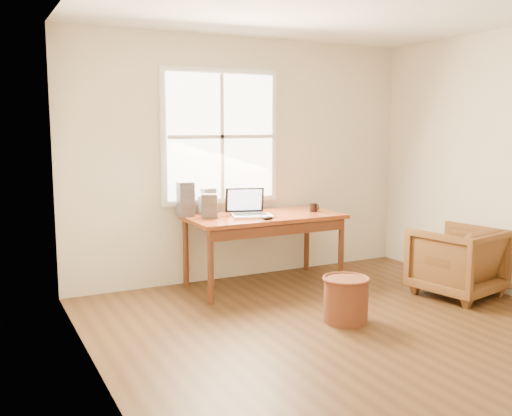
# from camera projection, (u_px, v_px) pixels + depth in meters

# --- Properties ---
(room_shell) EXTENTS (4.04, 4.54, 2.64)m
(room_shell) POSITION_uv_depth(u_px,v_px,m) (361.00, 171.00, 4.36)
(room_shell) COLOR #4F331B
(room_shell) RESTS_ON ground
(desk) EXTENTS (1.60, 0.80, 0.04)m
(desk) POSITION_uv_depth(u_px,v_px,m) (264.00, 217.00, 5.90)
(desk) COLOR brown
(desk) RESTS_ON room_shell
(armchair) EXTENTS (0.87, 0.89, 0.69)m
(armchair) POSITION_uv_depth(u_px,v_px,m) (457.00, 261.00, 5.61)
(armchair) COLOR brown
(armchair) RESTS_ON room_shell
(wicker_stool) EXTENTS (0.47, 0.47, 0.38)m
(wicker_stool) POSITION_uv_depth(u_px,v_px,m) (346.00, 300.00, 4.86)
(wicker_stool) COLOR brown
(wicker_stool) RESTS_ON room_shell
(laptop) EXTENTS (0.51, 0.52, 0.30)m
(laptop) POSITION_uv_depth(u_px,v_px,m) (252.00, 202.00, 5.75)
(laptop) COLOR silver
(laptop) RESTS_ON desk
(mouse) EXTENTS (0.12, 0.09, 0.04)m
(mouse) POSITION_uv_depth(u_px,v_px,m) (267.00, 218.00, 5.59)
(mouse) COLOR black
(mouse) RESTS_ON desk
(coffee_mug) EXTENTS (0.10, 0.10, 0.09)m
(coffee_mug) POSITION_uv_depth(u_px,v_px,m) (314.00, 208.00, 6.10)
(coffee_mug) COLOR black
(coffee_mug) RESTS_ON desk
(cd_stack_a) EXTENTS (0.14, 0.13, 0.27)m
(cd_stack_a) POSITION_uv_depth(u_px,v_px,m) (208.00, 201.00, 5.97)
(cd_stack_a) COLOR #ACB2B7
(cd_stack_a) RESTS_ON desk
(cd_stack_b) EXTENTS (0.19, 0.18, 0.24)m
(cd_stack_b) POSITION_uv_depth(u_px,v_px,m) (209.00, 206.00, 5.69)
(cd_stack_b) COLOR #242328
(cd_stack_b) RESTS_ON desk
(cd_stack_c) EXTENTS (0.16, 0.14, 0.35)m
(cd_stack_c) POSITION_uv_depth(u_px,v_px,m) (186.00, 199.00, 5.79)
(cd_stack_c) COLOR gray
(cd_stack_c) RESTS_ON desk
(cd_stack_d) EXTENTS (0.18, 0.17, 0.19)m
(cd_stack_d) POSITION_uv_depth(u_px,v_px,m) (207.00, 205.00, 5.96)
(cd_stack_d) COLOR silver
(cd_stack_d) RESTS_ON desk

